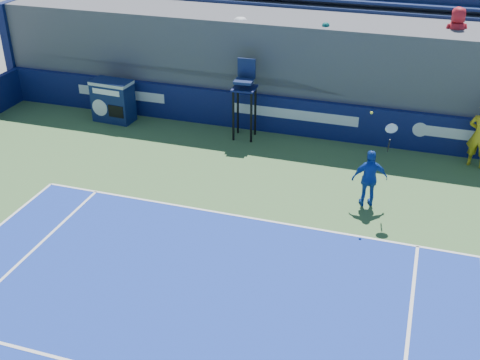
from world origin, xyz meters
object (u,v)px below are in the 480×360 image
(umpire_chair, at_px, (245,91))
(match_clock, at_px, (113,100))
(ball_person, at_px, (480,135))
(tennis_player, at_px, (370,178))

(umpire_chair, bearing_deg, match_clock, -179.40)
(ball_person, relative_size, umpire_chair, 0.77)
(umpire_chair, bearing_deg, ball_person, 0.88)
(ball_person, bearing_deg, umpire_chair, 16.66)
(umpire_chair, distance_m, tennis_player, 5.22)
(match_clock, height_order, tennis_player, tennis_player)
(match_clock, xyz_separation_m, umpire_chair, (4.53, 0.05, 0.79))
(ball_person, distance_m, tennis_player, 4.09)
(ball_person, xyz_separation_m, umpire_chair, (-6.84, -0.11, 0.57))
(ball_person, height_order, match_clock, ball_person)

